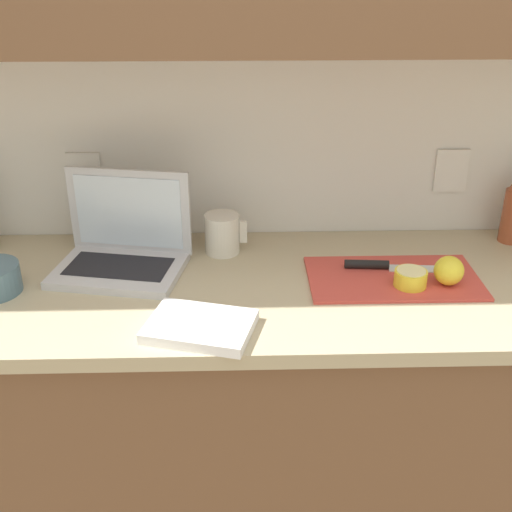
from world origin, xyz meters
TOP-DOWN VIEW (x-y plane):
  - counter_unit at (0.02, 0.00)m, footprint 2.38×0.61m
  - laptop at (-0.65, 0.10)m, footprint 0.35×0.28m
  - cutting_board at (0.02, 0.01)m, footprint 0.42×0.23m
  - knife at (-0.01, 0.05)m, footprint 0.26×0.05m
  - lemon_half_cut at (0.05, -0.04)m, footprint 0.08×0.08m
  - lemon_whole_beside at (0.14, -0.03)m, footprint 0.07×0.07m
  - measuring_cup at (-0.40, 0.18)m, footprint 0.11×0.09m
  - dish_towel at (-0.44, -0.21)m, footprint 0.25×0.21m

SIDE VIEW (x-z plane):
  - counter_unit at x=0.02m, z-range 0.01..0.90m
  - cutting_board at x=0.02m, z-range 0.89..0.90m
  - dish_towel at x=-0.44m, z-range 0.89..0.92m
  - knife at x=-0.01m, z-range 0.90..0.92m
  - lemon_half_cut at x=0.05m, z-range 0.90..0.94m
  - lemon_whole_beside at x=0.14m, z-range 0.90..0.97m
  - measuring_cup at x=-0.40m, z-range 0.89..1.00m
  - laptop at x=-0.65m, z-range 0.83..1.07m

